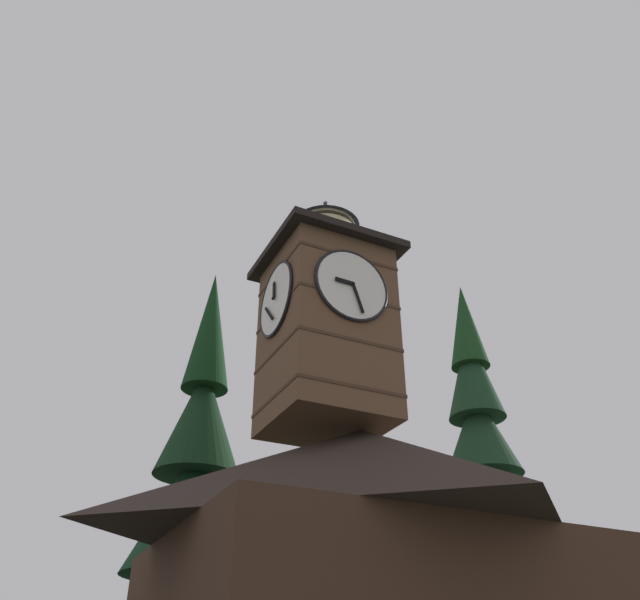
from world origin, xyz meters
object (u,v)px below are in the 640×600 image
clock_tower (326,319)px  pine_tree_behind (190,531)px  building_main (366,576)px  moon (374,488)px  pine_tree_aside (492,523)px

clock_tower → pine_tree_behind: pine_tree_behind is taller
building_main → moon: (-16.84, -27.97, 11.17)m
building_main → pine_tree_behind: pine_tree_behind is taller
pine_tree_behind → pine_tree_aside: (-10.93, 2.08, 0.90)m
building_main → pine_tree_behind: 7.49m
pine_tree_behind → moon: pine_tree_behind is taller
pine_tree_behind → moon: (-19.71, -21.37, 9.09)m
moon → pine_tree_behind: bearing=47.3°
building_main → clock_tower: 7.53m
building_main → clock_tower: size_ratio=1.28×
pine_tree_behind → pine_tree_aside: 11.16m
building_main → moon: 34.51m
building_main → pine_tree_aside: size_ratio=0.61×
clock_tower → building_main: bearing=155.4°
clock_tower → pine_tree_aside: size_ratio=0.47×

